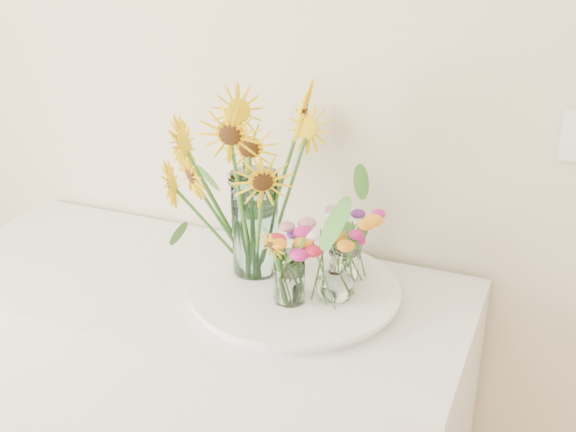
{
  "coord_description": "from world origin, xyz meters",
  "views": [
    {
      "loc": [
        0.34,
        0.53,
        1.8
      ],
      "look_at": [
        -0.25,
        1.97,
        1.11
      ],
      "focal_mm": 45.0,
      "sensor_mm": 36.0,
      "label": 1
    }
  ],
  "objects_px": {
    "tray": "(295,293)",
    "small_vase_c": "(346,259)",
    "small_vase_b": "(335,275)",
    "counter": "(203,422)",
    "small_vase_a": "(289,279)",
    "mason_jar": "(255,224)"
  },
  "relations": [
    {
      "from": "small_vase_b",
      "to": "small_vase_c",
      "type": "height_order",
      "value": "small_vase_b"
    },
    {
      "from": "tray",
      "to": "mason_jar",
      "type": "xyz_separation_m",
      "value": [
        -0.12,
        0.04,
        0.15
      ]
    },
    {
      "from": "small_vase_a",
      "to": "small_vase_b",
      "type": "xyz_separation_m",
      "value": [
        0.09,
        0.05,
        0.0
      ]
    },
    {
      "from": "tray",
      "to": "small_vase_c",
      "type": "bearing_deg",
      "value": 42.01
    },
    {
      "from": "small_vase_b",
      "to": "small_vase_c",
      "type": "xyz_separation_m",
      "value": [
        -0.01,
        0.1,
        -0.01
      ]
    },
    {
      "from": "small_vase_a",
      "to": "small_vase_b",
      "type": "bearing_deg",
      "value": 29.23
    },
    {
      "from": "tray",
      "to": "small_vase_a",
      "type": "relative_size",
      "value": 3.89
    },
    {
      "from": "mason_jar",
      "to": "small_vase_a",
      "type": "bearing_deg",
      "value": -38.12
    },
    {
      "from": "counter",
      "to": "small_vase_a",
      "type": "relative_size",
      "value": 11.13
    },
    {
      "from": "tray",
      "to": "small_vase_c",
      "type": "xyz_separation_m",
      "value": [
        0.1,
        0.09,
        0.07
      ]
    },
    {
      "from": "small_vase_b",
      "to": "tray",
      "type": "bearing_deg",
      "value": 172.26
    },
    {
      "from": "tray",
      "to": "small_vase_a",
      "type": "height_order",
      "value": "small_vase_a"
    },
    {
      "from": "counter",
      "to": "small_vase_a",
      "type": "distance_m",
      "value": 0.61
    },
    {
      "from": "mason_jar",
      "to": "small_vase_a",
      "type": "height_order",
      "value": "mason_jar"
    },
    {
      "from": "counter",
      "to": "mason_jar",
      "type": "distance_m",
      "value": 0.63
    },
    {
      "from": "counter",
      "to": "small_vase_a",
      "type": "height_order",
      "value": "small_vase_a"
    },
    {
      "from": "small_vase_a",
      "to": "small_vase_b",
      "type": "relative_size",
      "value": 0.96
    },
    {
      "from": "small_vase_a",
      "to": "tray",
      "type": "bearing_deg",
      "value": 100.15
    },
    {
      "from": "mason_jar",
      "to": "tray",
      "type": "bearing_deg",
      "value": -17.67
    },
    {
      "from": "counter",
      "to": "mason_jar",
      "type": "bearing_deg",
      "value": 24.61
    },
    {
      "from": "counter",
      "to": "small_vase_a",
      "type": "bearing_deg",
      "value": -8.35
    },
    {
      "from": "tray",
      "to": "small_vase_c",
      "type": "relative_size",
      "value": 4.28
    }
  ]
}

